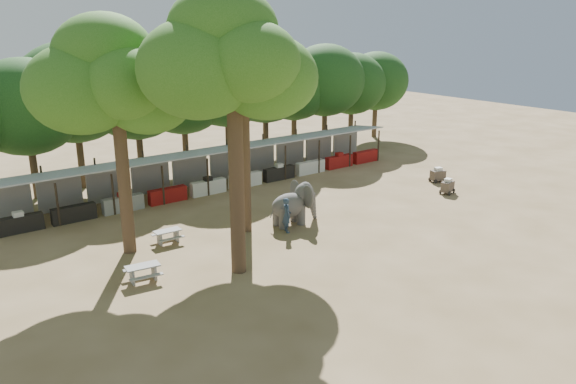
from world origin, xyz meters
TOP-DOWN VIEW (x-y plane):
  - ground at (0.00, 0.00)m, footprint 100.00×100.00m
  - vendor_stalls at (-0.00, 13.84)m, footprint 28.00×2.99m
  - yard_tree_left at (-9.13, 7.19)m, footprint 7.10×6.90m
  - yard_tree_center at (-6.13, 2.19)m, footprint 7.10×6.90m
  - yard_tree_back at (-3.13, 6.19)m, footprint 7.10×6.90m
  - backdrop_trees at (0.00, 19.00)m, footprint 46.46×5.95m
  - elephant at (-0.30, 5.35)m, footprint 2.94×2.24m
  - handler at (-1.42, 4.55)m, footprint 0.65×0.78m
  - picnic_table_near at (-9.77, 3.63)m, footprint 1.57×1.45m
  - picnic_table_far at (-7.04, 6.93)m, footprint 1.38×1.25m
  - cart_front at (10.90, 3.80)m, footprint 1.14×0.89m
  - cart_back at (12.57, 5.90)m, footprint 1.19×0.96m

SIDE VIEW (x-z plane):
  - ground at x=0.00m, z-range 0.00..0.00m
  - picnic_table_far at x=-7.04m, z-range 0.10..0.76m
  - picnic_table_near at x=-9.77m, z-range 0.11..0.82m
  - cart_front at x=10.90m, z-range -0.01..0.98m
  - cart_back at x=12.57m, z-range -0.01..1.01m
  - handler at x=-1.42m, z-range 0.00..1.86m
  - elephant at x=-0.30m, z-range 0.00..2.23m
  - vendor_stalls at x=0.00m, z-range -0.22..2.58m
  - backdrop_trees at x=0.00m, z-range 1.35..9.68m
  - yard_tree_left at x=-9.13m, z-range 2.69..13.71m
  - yard_tree_back at x=-3.13m, z-range 2.86..14.22m
  - yard_tree_center at x=-6.13m, z-range 3.19..15.23m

